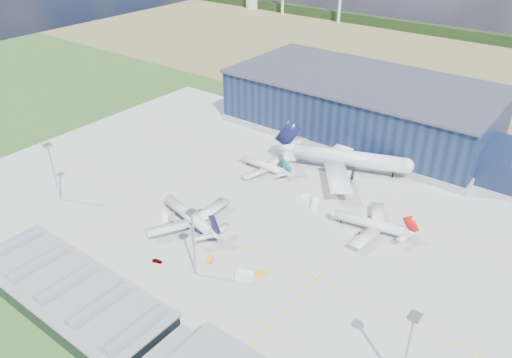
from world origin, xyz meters
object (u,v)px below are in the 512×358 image
gse_tug_b (261,274)px  gse_cart_b (274,161)px  light_mast_center (193,233)px  gse_van_a (245,275)px  airstair (168,220)px  airliner_navy (189,211)px  light_mast_east (410,340)px  airliner_red (369,219)px  airliner_widebody (349,151)px  airliner_regional (264,162)px  gse_van_b (315,204)px  car_b (230,358)px  car_a (157,261)px  gse_tug_a (209,260)px  light_mast_west (52,163)px  hangar (366,109)px  gse_cart_a (304,197)px

gse_tug_b → gse_cart_b: size_ratio=0.94×
gse_cart_b → light_mast_center: bearing=-124.9°
gse_van_a → airstair: bearing=63.7°
airliner_navy → airstair: airliner_navy is taller
light_mast_east → gse_van_a: bearing=171.7°
light_mast_center → gse_van_a: light_mast_center is taller
airliner_navy → airliner_red: 61.40m
airliner_widebody → gse_cart_b: (-28.63, -12.08, -8.81)m
airliner_red → airliner_widebody: bearing=-62.0°
airliner_regional → gse_tug_b: 64.94m
light_mast_east → gse_van_b: bearing=136.1°
light_mast_east → airliner_navy: size_ratio=0.66×
gse_van_a → car_b: gse_van_a is taller
airstair → car_a: airstair is taller
car_b → airstair: bearing=67.6°
light_mast_center → gse_tug_a: 16.33m
airliner_red → airliner_widebody: (-25.75, 33.00, 4.50)m
airliner_navy → light_mast_west: bearing=32.7°
airliner_navy → airliner_widebody: 71.75m
airliner_navy → airliner_red: size_ratio=1.12×
gse_tug_b → gse_cart_b: bearing=163.2°
airliner_widebody → car_a: bearing=-122.5°
gse_tug_a → hangar: bearing=68.0°
gse_tug_b → gse_van_b: 43.05m
gse_tug_b → hangar: bearing=142.3°
light_mast_west → light_mast_center: bearing=0.0°
airliner_regional → gse_cart_a: 26.41m
airliner_regional → gse_van_b: 32.83m
light_mast_east → gse_cart_b: light_mast_east is taller
airliner_red → gse_van_b: size_ratio=6.08×
gse_van_b → light_mast_west: bearing=-169.1°
airliner_navy → car_b: bearing=156.3°
car_a → gse_van_b: bearing=-40.3°
gse_tug_b → gse_van_b: bearing=140.0°
airliner_navy → gse_van_a: airliner_navy is taller
light_mast_west → car_a: size_ratio=7.11×
gse_van_a → gse_van_b: bearing=-12.5°
airliner_navy → gse_tug_b: 36.67m
light_mast_center → light_mast_east: same height
gse_cart_b → airstair: 59.24m
light_mast_west → airliner_red: (101.13, 52.00, -10.41)m
gse_cart_a → car_b: (25.75, -74.26, -0.15)m
gse_van_b → gse_cart_b: size_ratio=1.52×
airliner_red → gse_cart_b: 58.42m
airliner_navy → gse_van_b: (28.87, 35.99, -4.49)m
hangar → car_b: (35.70, -142.80, -11.06)m
airliner_regional → gse_tug_b: size_ratio=8.36×
hangar → airliner_widebody: bearing=-72.5°
car_b → light_mast_center: bearing=65.5°
light_mast_center → gse_cart_a: 58.22m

